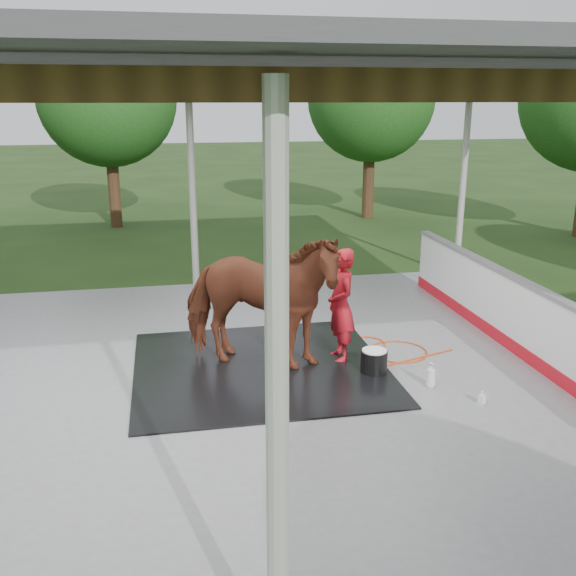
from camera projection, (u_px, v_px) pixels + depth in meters
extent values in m
plane|color=#1E3814|center=(217.00, 388.00, 8.71)|extent=(100.00, 100.00, 0.00)
cube|color=slate|center=(217.00, 386.00, 8.71)|extent=(12.00, 10.00, 0.05)
cylinder|color=beige|center=(277.00, 422.00, 3.73)|extent=(0.14, 0.14, 3.85)
cylinder|color=beige|center=(193.00, 194.00, 12.57)|extent=(0.14, 0.14, 3.85)
cylinder|color=beige|center=(463.00, 186.00, 13.62)|extent=(0.14, 0.14, 3.85)
cube|color=brown|center=(269.00, 85.00, 3.38)|extent=(12.00, 0.10, 0.18)
cube|color=brown|center=(236.00, 89.00, 4.80)|extent=(12.00, 0.10, 0.18)
cube|color=brown|center=(218.00, 91.00, 6.21)|extent=(12.00, 0.10, 0.18)
cube|color=brown|center=(207.00, 92.00, 7.62)|extent=(12.00, 0.10, 0.18)
cube|color=brown|center=(199.00, 93.00, 9.03)|extent=(12.00, 0.10, 0.18)
cube|color=brown|center=(193.00, 94.00, 10.44)|extent=(12.00, 0.10, 0.18)
cube|color=brown|center=(189.00, 94.00, 11.85)|extent=(12.00, 0.10, 0.18)
cube|color=#38383A|center=(206.00, 74.00, 7.56)|extent=(12.60, 10.60, 0.10)
cube|color=red|center=(526.00, 353.00, 9.52)|extent=(0.14, 8.00, 0.20)
cube|color=white|center=(530.00, 321.00, 9.38)|extent=(0.12, 8.00, 1.00)
cube|color=slate|center=(534.00, 287.00, 9.23)|extent=(0.16, 8.00, 0.06)
cylinder|color=#382314|center=(114.00, 191.00, 19.32)|extent=(0.36, 0.36, 2.20)
sphere|color=#194714|center=(107.00, 97.00, 18.55)|extent=(4.00, 4.00, 4.00)
cylinder|color=#382314|center=(368.00, 184.00, 20.80)|extent=(0.36, 0.36, 2.20)
sphere|color=#194714|center=(371.00, 97.00, 20.03)|extent=(4.00, 4.00, 4.00)
cube|color=black|center=(260.00, 367.00, 9.23)|extent=(3.56, 3.34, 0.03)
imported|color=brown|center=(259.00, 300.00, 8.94)|extent=(2.59, 1.94, 1.99)
imported|color=#B2131E|center=(341.00, 305.00, 9.32)|extent=(0.43, 0.63, 1.68)
cylinder|color=black|center=(374.00, 362.00, 9.02)|extent=(0.38, 0.38, 0.33)
cylinder|color=white|center=(374.00, 351.00, 8.97)|extent=(0.35, 0.35, 0.03)
imported|color=silver|center=(431.00, 375.00, 8.59)|extent=(0.14, 0.14, 0.34)
imported|color=#338CD8|center=(482.00, 397.00, 8.12)|extent=(0.11, 0.11, 0.18)
torus|color=#BF3F0D|center=(398.00, 351.00, 9.80)|extent=(0.89, 0.89, 0.02)
torus|color=#BF3F0D|center=(341.00, 352.00, 9.78)|extent=(0.83, 0.83, 0.02)
torus|color=#BF3F0D|center=(366.00, 344.00, 10.11)|extent=(0.63, 0.63, 0.02)
cylinder|color=#BF3F0D|center=(419.00, 358.00, 9.56)|extent=(1.25, 0.43, 0.02)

